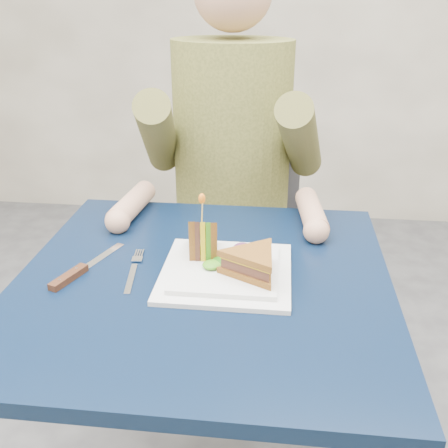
# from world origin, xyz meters

# --- Properties ---
(table) EXTENTS (0.75, 0.75, 0.73)m
(table) POSITION_xyz_m (0.00, 0.00, 0.65)
(table) COLOR black
(table) RESTS_ON ground
(chair) EXTENTS (0.42, 0.40, 0.93)m
(chair) POSITION_xyz_m (0.00, 0.68, 0.54)
(chair) COLOR #47474C
(chair) RESTS_ON ground
(diner) EXTENTS (0.54, 0.59, 0.74)m
(diner) POSITION_xyz_m (-0.00, 0.56, 0.91)
(diner) COLOR brown
(diner) RESTS_ON chair
(plate) EXTENTS (0.26, 0.26, 0.02)m
(plate) POSITION_xyz_m (0.05, 0.01, 0.74)
(plate) COLOR white
(plate) RESTS_ON table
(sandwich_flat) EXTENTS (0.19, 0.19, 0.05)m
(sandwich_flat) POSITION_xyz_m (0.10, -0.01, 0.78)
(sandwich_flat) COLOR brown
(sandwich_flat) RESTS_ON plate
(sandwich_upright) EXTENTS (0.08, 0.13, 0.13)m
(sandwich_upright) POSITION_xyz_m (-0.01, 0.06, 0.78)
(sandwich_upright) COLOR brown
(sandwich_upright) RESTS_ON plate
(fork) EXTENTS (0.04, 0.18, 0.01)m
(fork) POSITION_xyz_m (-0.14, 0.00, 0.73)
(fork) COLOR silver
(fork) RESTS_ON table
(knife) EXTENTS (0.09, 0.21, 0.02)m
(knife) POSITION_xyz_m (-0.26, -0.02, 0.74)
(knife) COLOR silver
(knife) RESTS_ON table
(toothpick) EXTENTS (0.01, 0.01, 0.06)m
(toothpick) POSITION_xyz_m (-0.01, 0.06, 0.85)
(toothpick) COLOR tan
(toothpick) RESTS_ON sandwich_upright
(toothpick_frill) EXTENTS (0.01, 0.01, 0.02)m
(toothpick_frill) POSITION_xyz_m (-0.01, 0.06, 0.88)
(toothpick_frill) COLOR orange
(toothpick_frill) RESTS_ON sandwich_upright
(lettuce_spill) EXTENTS (0.15, 0.13, 0.02)m
(lettuce_spill) POSITION_xyz_m (0.05, 0.02, 0.76)
(lettuce_spill) COLOR #337A14
(lettuce_spill) RESTS_ON plate
(onion_ring) EXTENTS (0.04, 0.04, 0.02)m
(onion_ring) POSITION_xyz_m (0.06, 0.02, 0.77)
(onion_ring) COLOR #9E4C7A
(onion_ring) RESTS_ON plate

